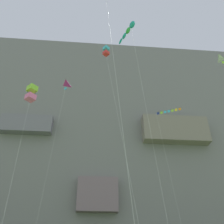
# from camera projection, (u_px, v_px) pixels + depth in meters

# --- Properties ---
(cliff_face) EXTENTS (180.00, 28.94, 68.89)m
(cliff_face) POSITION_uv_depth(u_px,v_px,m) (97.00, 155.00, 78.88)
(cliff_face) COLOR slate
(cliff_face) RESTS_ON ground
(kite_windsock_mid_left) EXTENTS (2.44, 7.30, 28.71)m
(kite_windsock_mid_left) POSITION_uv_depth(u_px,v_px,m) (128.00, 31.00, 30.82)
(kite_windsock_mid_left) COLOR teal
(kite_windsock_mid_left) RESTS_ON ground
(kite_box_low_center) EXTENTS (3.44, 4.77, 26.36)m
(kite_box_low_center) POSITION_uv_depth(u_px,v_px,m) (106.00, 52.00, 30.51)
(kite_box_low_center) COLOR #38B2D1
(kite_box_low_center) RESTS_ON ground
(kite_box_mid_center) EXTENTS (2.27, 6.68, 22.66)m
(kite_box_mid_center) POSITION_uv_depth(u_px,v_px,m) (31.00, 93.00, 30.83)
(kite_box_mid_center) COLOR #8CCC33
(kite_box_mid_center) RESTS_ON ground
(kite_delta_high_center) EXTENTS (1.83, 2.56, 25.26)m
(kite_delta_high_center) POSITION_uv_depth(u_px,v_px,m) (62.00, 94.00, 35.15)
(kite_delta_high_center) COLOR #CC3399
(kite_delta_high_center) RESTS_ON ground
(kite_banner_high_right) EXTENTS (3.51, 6.12, 24.85)m
(kite_banner_high_right) POSITION_uv_depth(u_px,v_px,m) (169.00, 120.00, 38.43)
(kite_banner_high_right) COLOR black
(kite_banner_high_right) RESTS_ON ground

